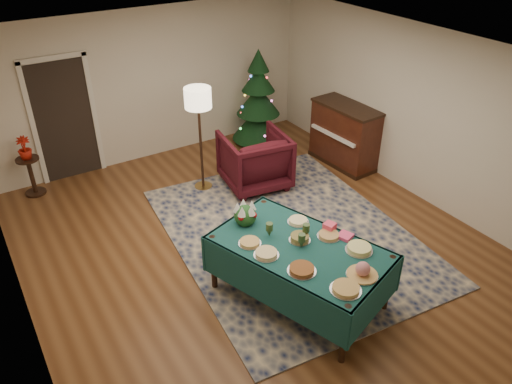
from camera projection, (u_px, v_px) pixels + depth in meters
room_shell at (256, 163)px, 6.39m from camera, size 7.00×7.00×7.00m
doorway at (64, 117)px, 8.31m from camera, size 1.08×0.04×2.16m
rug at (289, 234)px, 7.34m from camera, size 3.61×4.50×0.02m
buffet_table at (299, 257)px, 5.88m from camera, size 1.80×2.33×0.80m
platter_0 at (346, 289)px, 5.15m from camera, size 0.33×0.33×0.05m
platter_1 at (363, 271)px, 5.32m from camera, size 0.34×0.34×0.17m
platter_2 at (359, 249)px, 5.71m from camera, size 0.32×0.32×0.07m
platter_3 at (302, 270)px, 5.40m from camera, size 0.32×0.32×0.06m
platter_4 at (329, 235)px, 5.94m from camera, size 0.28×0.28×0.04m
platter_5 at (266, 254)px, 5.64m from camera, size 0.29×0.29×0.06m
platter_6 at (300, 238)px, 5.87m from camera, size 0.26×0.26×0.08m
platter_7 at (298, 221)px, 6.20m from camera, size 0.27×0.27×0.04m
platter_8 at (250, 242)px, 5.82m from camera, size 0.27×0.27×0.04m
goblet_0 at (269, 229)px, 5.91m from camera, size 0.09×0.09×0.19m
goblet_1 at (306, 231)px, 5.89m from camera, size 0.09×0.09×0.19m
goblet_2 at (302, 241)px, 5.72m from camera, size 0.09×0.09×0.19m
napkin_stack at (345, 236)px, 5.93m from camera, size 0.20×0.20×0.04m
gift_box at (329, 227)px, 6.03m from camera, size 0.16×0.16×0.11m
centerpiece at (245, 214)px, 6.13m from camera, size 0.29×0.29×0.33m
armchair at (255, 158)px, 8.31m from camera, size 1.14×1.09×1.05m
floor_lamp at (198, 104)px, 7.74m from camera, size 0.43×0.43×1.76m
side_table at (32, 177)px, 8.17m from camera, size 0.37×0.37×0.65m
potted_plant at (25, 153)px, 7.94m from camera, size 0.21×0.37×0.21m
christmas_tree at (258, 102)px, 9.61m from camera, size 1.11×1.11×1.87m
piano at (345, 136)px, 8.99m from camera, size 0.67×1.33×1.13m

